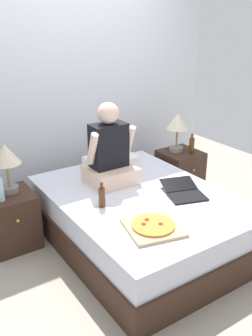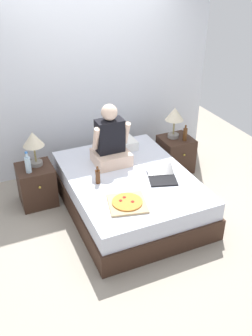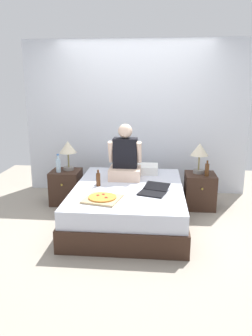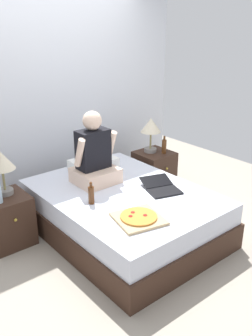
% 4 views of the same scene
% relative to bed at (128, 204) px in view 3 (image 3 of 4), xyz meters
% --- Properties ---
extents(ground_plane, '(5.68, 5.68, 0.00)m').
position_rel_bed_xyz_m(ground_plane, '(0.00, 0.00, -0.24)').
color(ground_plane, '#9E9384').
extents(wall_back, '(3.68, 0.12, 2.50)m').
position_rel_bed_xyz_m(wall_back, '(0.00, 1.35, 1.01)').
color(wall_back, silver).
rests_on(wall_back, ground).
extents(bed, '(1.47, 1.97, 0.49)m').
position_rel_bed_xyz_m(bed, '(0.00, 0.00, 0.00)').
color(bed, '#382319').
rests_on(bed, ground).
extents(nightstand_left, '(0.44, 0.47, 0.52)m').
position_rel_bed_xyz_m(nightstand_left, '(-1.02, 0.60, 0.02)').
color(nightstand_left, '#382319').
rests_on(nightstand_left, ground).
extents(lamp_on_left_nightstand, '(0.26, 0.26, 0.45)m').
position_rel_bed_xyz_m(lamp_on_left_nightstand, '(-0.98, 0.65, 0.60)').
color(lamp_on_left_nightstand, gray).
rests_on(lamp_on_left_nightstand, nightstand_left).
extents(water_bottle, '(0.07, 0.07, 0.28)m').
position_rel_bed_xyz_m(water_bottle, '(-1.10, 0.51, 0.39)').
color(water_bottle, silver).
rests_on(water_bottle, nightstand_left).
extents(nightstand_right, '(0.44, 0.47, 0.52)m').
position_rel_bed_xyz_m(nightstand_right, '(1.02, 0.60, 0.02)').
color(nightstand_right, '#382319').
rests_on(nightstand_right, ground).
extents(lamp_on_right_nightstand, '(0.26, 0.26, 0.45)m').
position_rel_bed_xyz_m(lamp_on_right_nightstand, '(0.99, 0.65, 0.60)').
color(lamp_on_right_nightstand, gray).
rests_on(lamp_on_right_nightstand, nightstand_right).
extents(beer_bottle, '(0.06, 0.06, 0.23)m').
position_rel_bed_xyz_m(beer_bottle, '(1.09, 0.50, 0.37)').
color(beer_bottle, '#512D14').
rests_on(beer_bottle, nightstand_right).
extents(pillow, '(0.52, 0.34, 0.12)m').
position_rel_bed_xyz_m(pillow, '(0.13, 0.71, 0.31)').
color(pillow, white).
rests_on(pillow, bed).
extents(person_seated, '(0.47, 0.40, 0.78)m').
position_rel_bed_xyz_m(person_seated, '(-0.08, 0.38, 0.54)').
color(person_seated, beige).
rests_on(person_seated, bed).
extents(laptop, '(0.43, 0.49, 0.07)m').
position_rel_bed_xyz_m(laptop, '(0.33, -0.23, 0.27)').
color(laptop, black).
rests_on(laptop, bed).
extents(pizza_box, '(0.48, 0.48, 0.05)m').
position_rel_bed_xyz_m(pizza_box, '(-0.26, -0.54, 0.27)').
color(pizza_box, tan).
rests_on(pizza_box, bed).
extents(beer_bottle_on_bed, '(0.06, 0.06, 0.22)m').
position_rel_bed_xyz_m(beer_bottle_on_bed, '(-0.40, -0.01, 0.34)').
color(beer_bottle_on_bed, '#4C2811').
rests_on(beer_bottle_on_bed, bed).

